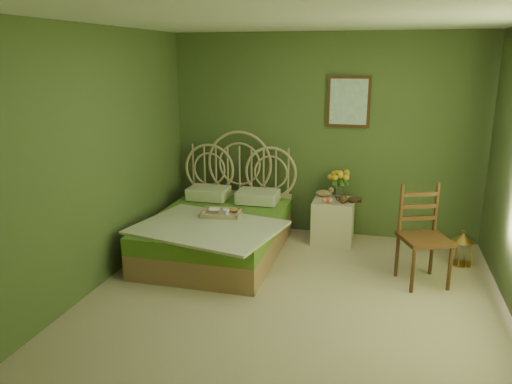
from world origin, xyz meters
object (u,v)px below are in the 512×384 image
(bed, at_px, (218,229))
(chair, at_px, (425,229))
(birdcage, at_px, (462,249))
(nightstand, at_px, (334,215))

(bed, relative_size, chair, 2.09)
(bed, height_order, chair, bed)
(chair, distance_m, birdcage, 0.81)
(bed, relative_size, nightstand, 2.20)
(birdcage, bearing_deg, nightstand, 165.89)
(birdcage, bearing_deg, chair, -130.79)
(birdcage, bearing_deg, bed, -172.57)
(nightstand, distance_m, birdcage, 1.55)
(bed, xyz_separation_m, birdcage, (2.79, 0.36, -0.11))
(chair, bearing_deg, birdcage, 26.95)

